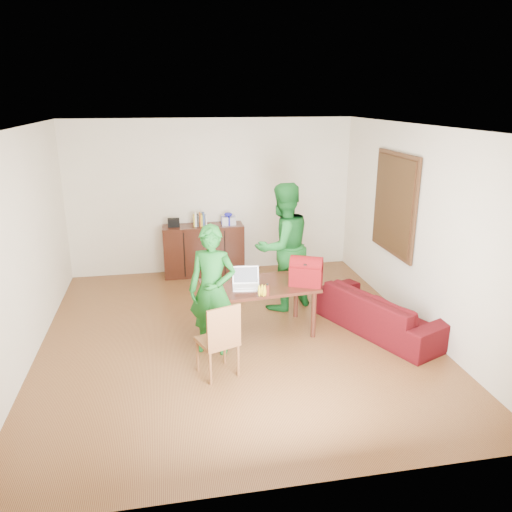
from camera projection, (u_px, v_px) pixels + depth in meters
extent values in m
cube|color=#4C2613|center=(236.00, 339.00, 6.66)|extent=(5.00, 5.50, 0.10)
cube|color=white|center=(233.00, 123.00, 5.80)|extent=(5.00, 5.50, 0.10)
cube|color=beige|center=(212.00, 196.00, 8.85)|extent=(5.00, 0.10, 2.70)
cube|color=beige|center=(289.00, 342.00, 3.61)|extent=(5.00, 0.10, 2.70)
cube|color=beige|center=(17.00, 249.00, 5.79)|extent=(0.10, 5.50, 2.70)
cube|color=beige|center=(423.00, 229.00, 6.68)|extent=(0.10, 5.50, 2.70)
cube|color=#3F2614|center=(395.00, 204.00, 7.25)|extent=(0.04, 1.28, 1.48)
cube|color=#4F2817|center=(393.00, 204.00, 7.25)|extent=(0.01, 1.18, 1.36)
cube|color=black|center=(204.00, 250.00, 8.82)|extent=(1.40, 0.45, 0.90)
cube|color=black|center=(174.00, 223.00, 8.57)|extent=(0.20, 0.14, 0.14)
cube|color=#ABAAB4|center=(228.00, 220.00, 8.74)|extent=(0.24, 0.22, 0.14)
ellipsoid|color=#191798|center=(228.00, 214.00, 8.71)|extent=(0.14, 0.14, 0.07)
cube|color=black|center=(259.00, 286.00, 6.55)|extent=(1.54, 0.96, 0.04)
cylinder|color=black|center=(216.00, 326.00, 6.18)|extent=(0.06, 0.06, 0.65)
cylinder|color=black|center=(314.00, 314.00, 6.52)|extent=(0.06, 0.06, 0.65)
cylinder|color=black|center=(206.00, 306.00, 6.79)|extent=(0.06, 0.06, 0.65)
cylinder|color=black|center=(296.00, 296.00, 7.13)|extent=(0.06, 0.06, 0.65)
cube|color=brown|center=(217.00, 341.00, 5.62)|extent=(0.52, 0.50, 0.05)
cube|color=brown|center=(224.00, 327.00, 5.40)|extent=(0.39, 0.17, 0.46)
imported|color=#145D1C|center=(212.00, 290.00, 6.03)|extent=(0.69, 0.57, 1.61)
imported|color=#155E1F|center=(283.00, 247.00, 7.29)|extent=(1.13, 1.03, 1.89)
cube|color=white|center=(246.00, 287.00, 6.42)|extent=(0.37, 0.28, 0.02)
cube|color=black|center=(246.00, 278.00, 6.39)|extent=(0.35, 0.12, 0.22)
cylinder|color=#511C12|center=(267.00, 290.00, 6.16)|extent=(0.06, 0.06, 0.16)
cube|color=#690B07|center=(306.00, 274.00, 6.49)|extent=(0.48, 0.39, 0.31)
imported|color=#370707|center=(380.00, 311.00, 6.73)|extent=(1.45, 2.05, 0.56)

